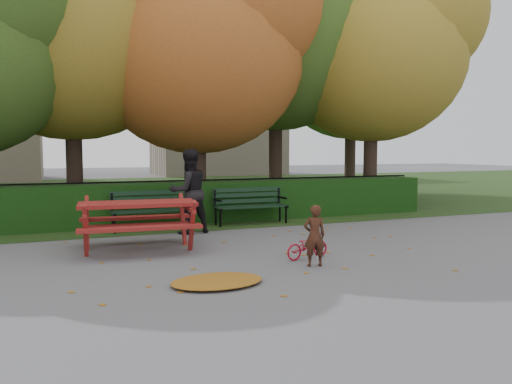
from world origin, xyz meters
name	(u,v)px	position (x,y,z in m)	size (l,w,h in m)	color
ground	(269,257)	(0.00, 0.00, 0.00)	(90.00, 90.00, 0.00)	slate
grass_strip	(139,192)	(0.00, 14.00, 0.01)	(90.00, 90.00, 0.00)	#1D3614
building_right	(217,93)	(8.00, 28.00, 6.00)	(9.00, 6.00, 12.00)	#BDAA94
hedge	(198,202)	(0.00, 4.50, 0.50)	(13.00, 0.90, 1.00)	black
iron_fence	(190,198)	(0.00, 5.30, 0.54)	(14.00, 0.04, 1.02)	black
tree_b	(84,15)	(-2.44, 6.75, 5.40)	(6.72, 6.40, 8.79)	black
tree_c	(211,41)	(0.83, 5.96, 4.82)	(6.30, 6.00, 8.00)	black
tree_d	(290,20)	(3.88, 7.23, 5.98)	(7.14, 6.80, 9.58)	black
tree_e	(385,46)	(6.52, 5.77, 5.08)	(6.09, 5.80, 8.16)	black
tree_g	(362,61)	(8.33, 9.76, 5.37)	(6.30, 6.00, 8.55)	black
bench_left	(151,207)	(-1.30, 3.70, 0.52)	(1.80, 0.57, 0.88)	black
bench_right	(250,203)	(1.10, 3.70, 0.52)	(1.80, 0.57, 0.88)	black
picnic_table	(138,213)	(-1.95, 1.45, 0.68)	(2.18, 1.82, 1.00)	maroon
leaf_pile	(217,281)	(-1.33, -1.29, 0.04)	(1.27, 0.88, 0.09)	brown
leaf_scatter	(262,254)	(0.00, 0.30, 0.01)	(9.00, 5.70, 0.01)	brown
child	(314,236)	(0.40, -0.85, 0.48)	(0.35, 0.23, 0.97)	#3D1F13
adult	(189,191)	(-0.64, 2.88, 0.92)	(0.89, 0.70, 1.84)	black
bicycle	(307,246)	(0.55, -0.34, 0.22)	(0.29, 0.84, 0.44)	#A90F24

